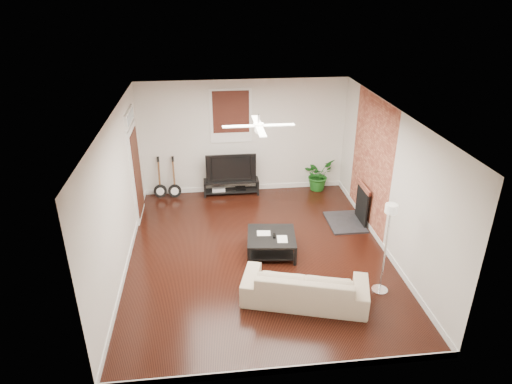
% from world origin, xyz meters
% --- Properties ---
extents(room, '(5.01, 6.01, 2.81)m').
position_xyz_m(room, '(0.00, 0.00, 1.40)').
color(room, black).
rests_on(room, ground).
extents(brick_accent, '(0.02, 2.20, 2.80)m').
position_xyz_m(brick_accent, '(2.49, 1.00, 1.40)').
color(brick_accent, brown).
rests_on(brick_accent, floor).
extents(fireplace, '(0.80, 1.10, 0.92)m').
position_xyz_m(fireplace, '(2.20, 1.00, 0.46)').
color(fireplace, black).
rests_on(fireplace, floor).
extents(window_back, '(1.00, 0.06, 1.30)m').
position_xyz_m(window_back, '(-0.30, 2.97, 1.95)').
color(window_back, '#36120E').
rests_on(window_back, wall_back).
extents(door_left, '(0.08, 1.00, 2.50)m').
position_xyz_m(door_left, '(-2.46, 1.90, 1.25)').
color(door_left, white).
rests_on(door_left, wall_left).
extents(tv_stand, '(1.36, 0.36, 0.38)m').
position_xyz_m(tv_stand, '(-0.35, 2.78, 0.19)').
color(tv_stand, black).
rests_on(tv_stand, floor).
extents(tv, '(1.22, 0.16, 0.70)m').
position_xyz_m(tv, '(-0.35, 2.80, 0.73)').
color(tv, black).
rests_on(tv, tv_stand).
extents(coffee_table, '(1.02, 1.02, 0.39)m').
position_xyz_m(coffee_table, '(0.26, 0.01, 0.19)').
color(coffee_table, black).
rests_on(coffee_table, floor).
extents(sofa, '(2.20, 1.35, 0.60)m').
position_xyz_m(sofa, '(0.59, -1.50, 0.30)').
color(sofa, '#C8B496').
rests_on(sofa, floor).
extents(floor_lamp, '(0.34, 0.34, 1.68)m').
position_xyz_m(floor_lamp, '(1.94, -1.40, 0.84)').
color(floor_lamp, white).
rests_on(floor_lamp, floor).
extents(potted_plant, '(0.96, 0.94, 0.81)m').
position_xyz_m(potted_plant, '(1.87, 2.82, 0.40)').
color(potted_plant, '#1B5F1B').
rests_on(potted_plant, floor).
extents(guitar_left, '(0.33, 0.24, 1.04)m').
position_xyz_m(guitar_left, '(-2.09, 2.75, 0.52)').
color(guitar_left, black).
rests_on(guitar_left, floor).
extents(guitar_right, '(0.34, 0.25, 1.04)m').
position_xyz_m(guitar_right, '(-1.74, 2.72, 0.52)').
color(guitar_right, black).
rests_on(guitar_right, floor).
extents(ceiling_fan, '(1.24, 1.24, 0.32)m').
position_xyz_m(ceiling_fan, '(0.00, 0.00, 2.60)').
color(ceiling_fan, white).
rests_on(ceiling_fan, ceiling).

